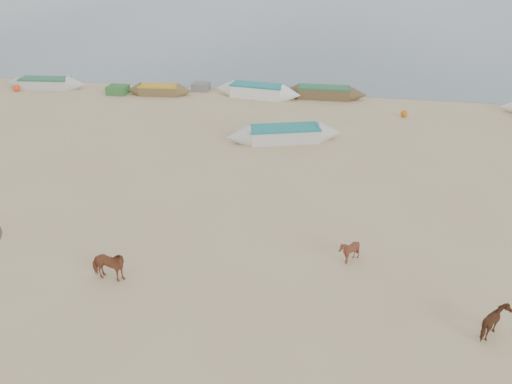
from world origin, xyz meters
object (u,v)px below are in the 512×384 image
(cow_adult, at_px, (108,266))
(near_canoe, at_px, (284,134))
(calf_front, at_px, (349,251))
(calf_right, at_px, (496,323))

(cow_adult, relative_size, near_canoe, 0.21)
(calf_front, distance_m, near_canoe, 11.75)
(near_canoe, bearing_deg, cow_adult, -124.44)
(cow_adult, xyz_separation_m, calf_front, (7.76, 2.57, -0.11))
(calf_front, bearing_deg, near_canoe, -168.63)
(cow_adult, height_order, calf_front, cow_adult)
(calf_right, height_order, near_canoe, calf_right)
(calf_front, height_order, calf_right, calf_right)
(calf_right, xyz_separation_m, near_canoe, (-8.02, 14.05, -0.05))
(cow_adult, xyz_separation_m, near_canoe, (3.92, 13.67, -0.15))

